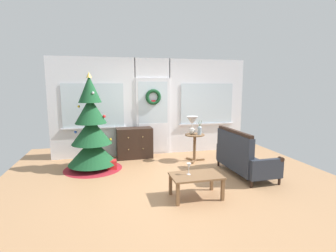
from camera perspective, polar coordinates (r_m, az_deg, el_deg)
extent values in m
plane|color=#AD7F56|center=(5.23, 0.90, -11.85)|extent=(6.76, 6.76, 0.00)
cube|color=white|center=(6.85, -16.06, 3.75)|extent=(2.15, 0.08, 2.55)
cube|color=white|center=(7.37, 8.40, 4.36)|extent=(2.15, 0.08, 2.55)
cube|color=white|center=(6.94, -3.46, 12.62)|extent=(0.94, 0.08, 0.50)
cube|color=silver|center=(6.94, -3.30, 2.08)|extent=(0.90, 0.05, 2.05)
cube|color=white|center=(7.01, -3.23, -2.61)|extent=(0.78, 0.02, 0.80)
cube|color=silver|center=(6.88, -3.30, 5.16)|extent=(0.78, 0.01, 1.10)
cube|color=silver|center=(6.79, -16.11, 4.34)|extent=(1.50, 0.01, 1.10)
cube|color=silver|center=(7.32, 8.58, 4.91)|extent=(1.50, 0.01, 1.10)
cube|color=silver|center=(6.84, -15.91, -0.43)|extent=(1.59, 0.06, 0.03)
cube|color=silver|center=(7.37, 8.51, 0.47)|extent=(1.59, 0.06, 0.03)
torus|color=#164424|center=(6.84, -3.25, 6.39)|extent=(0.41, 0.09, 0.41)
cube|color=red|center=(6.83, -3.22, 5.30)|extent=(0.10, 0.02, 0.10)
cylinder|color=#4C331E|center=(6.11, -16.16, -8.16)|extent=(0.10, 0.10, 0.19)
cone|color=maroon|center=(6.12, -16.14, -8.56)|extent=(1.28, 1.28, 0.10)
cone|color=#194C28|center=(6.03, -16.29, -5.32)|extent=(1.06, 1.06, 0.57)
cone|color=#194C28|center=(5.93, -16.48, -1.05)|extent=(0.87, 0.87, 0.57)
cone|color=#194C28|center=(5.88, -16.68, 3.33)|extent=(0.68, 0.68, 0.57)
cone|color=#194C28|center=(5.85, -16.88, 7.78)|extent=(0.49, 0.49, 0.57)
cone|color=#E0BC4C|center=(5.85, -17.02, 10.71)|extent=(0.12, 0.12, 0.12)
sphere|color=red|center=(5.81, -13.87, 2.08)|extent=(0.07, 0.07, 0.07)
sphere|color=gold|center=(5.96, -12.55, -2.88)|extent=(0.05, 0.05, 0.05)
sphere|color=silver|center=(5.69, -16.16, 7.03)|extent=(0.05, 0.05, 0.05)
sphere|color=#264CB2|center=(5.86, -19.69, -1.27)|extent=(0.06, 0.06, 0.06)
sphere|color=red|center=(6.32, -15.93, -1.61)|extent=(0.06, 0.06, 0.06)
sphere|color=gold|center=(5.99, -19.03, 4.08)|extent=(0.06, 0.06, 0.06)
sphere|color=silver|center=(6.16, -13.60, -2.42)|extent=(0.08, 0.08, 0.08)
cube|color=black|center=(6.72, -7.38, -3.71)|extent=(0.91, 0.44, 0.78)
sphere|color=tan|center=(6.44, -8.74, -2.56)|extent=(0.03, 0.03, 0.03)
sphere|color=tan|center=(6.49, -5.57, -2.42)|extent=(0.03, 0.03, 0.03)
sphere|color=tan|center=(6.51, -8.68, -5.15)|extent=(0.03, 0.03, 0.03)
sphere|color=tan|center=(6.55, -5.53, -4.99)|extent=(0.03, 0.03, 0.03)
cylinder|color=black|center=(5.42, 23.27, -11.05)|extent=(0.05, 0.05, 0.14)
cylinder|color=black|center=(6.47, 15.85, -7.41)|extent=(0.05, 0.05, 0.14)
cylinder|color=black|center=(5.08, 17.83, -12.07)|extent=(0.05, 0.05, 0.14)
cylinder|color=black|center=(6.19, 11.02, -7.97)|extent=(0.05, 0.05, 0.14)
cube|color=#282D38|center=(5.73, 16.78, -8.13)|extent=(0.75, 1.31, 0.14)
cube|color=#282D38|center=(5.48, 14.28, -4.68)|extent=(0.15, 1.29, 0.62)
cube|color=black|center=(5.41, 14.42, -1.18)|extent=(0.11, 1.26, 0.06)
cube|color=#282D38|center=(5.15, 20.90, -8.90)|extent=(0.66, 0.11, 0.38)
cylinder|color=black|center=(5.28, 23.59, -6.71)|extent=(0.09, 0.09, 0.09)
cube|color=#282D38|center=(6.27, 13.51, -5.38)|extent=(0.66, 0.11, 0.38)
cylinder|color=black|center=(6.37, 15.88, -3.67)|extent=(0.09, 0.09, 0.09)
cylinder|color=brown|center=(6.36, 5.90, -1.95)|extent=(0.48, 0.48, 0.02)
cylinder|color=brown|center=(6.43, 5.85, -4.88)|extent=(0.07, 0.07, 0.65)
cube|color=brown|center=(6.56, 7.14, -7.35)|extent=(0.20, 0.05, 0.04)
cube|color=brown|center=(6.61, 4.75, -7.19)|extent=(0.14, 0.20, 0.04)
cube|color=brown|center=(6.36, 5.54, -7.86)|extent=(0.14, 0.20, 0.04)
sphere|color=silver|center=(6.36, 5.29, -1.08)|extent=(0.16, 0.16, 0.16)
cylinder|color=silver|center=(6.34, 5.30, 0.07)|extent=(0.02, 0.02, 0.06)
cone|color=silver|center=(6.32, 5.32, 1.23)|extent=(0.28, 0.28, 0.20)
cylinder|color=#99ADBC|center=(6.32, 6.95, -1.18)|extent=(0.09, 0.09, 0.16)
sphere|color=#99ADBC|center=(6.31, 6.97, -0.46)|extent=(0.10, 0.10, 0.10)
cylinder|color=#4C7042|center=(6.28, 6.81, 0.43)|extent=(0.07, 0.01, 0.17)
cylinder|color=#4C7042|center=(6.29, 6.98, 0.43)|extent=(0.01, 0.01, 0.18)
cylinder|color=#4C7042|center=(6.30, 7.16, 0.44)|extent=(0.07, 0.01, 0.17)
cube|color=brown|center=(4.39, 6.19, -10.82)|extent=(0.85, 0.53, 0.03)
cube|color=brown|center=(4.16, 2.15, -14.85)|extent=(0.05, 0.05, 0.36)
cube|color=brown|center=(4.42, 11.93, -13.57)|extent=(0.05, 0.05, 0.36)
cube|color=brown|center=(4.55, 0.55, -12.68)|extent=(0.05, 0.05, 0.36)
cube|color=brown|center=(4.78, 9.57, -11.68)|extent=(0.05, 0.05, 0.36)
cylinder|color=silver|center=(4.39, 4.58, -10.53)|extent=(0.06, 0.06, 0.01)
cylinder|color=silver|center=(4.38, 4.59, -9.89)|extent=(0.01, 0.01, 0.10)
cone|color=silver|center=(4.35, 4.60, -8.71)|extent=(0.08, 0.08, 0.09)
cube|color=red|center=(5.95, -12.27, -8.35)|extent=(0.21, 0.19, 0.21)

